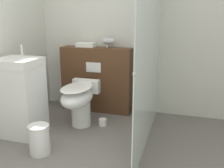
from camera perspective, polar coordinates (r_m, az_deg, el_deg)
wall_back at (r=3.65m, az=4.46°, el=12.99°), size 8.00×0.06×2.50m
partition_panel at (r=3.72m, az=-3.54°, el=1.02°), size 1.05×0.24×0.96m
shower_glass at (r=2.72m, az=8.82°, el=6.99°), size 0.04×1.73×2.03m
toilet at (r=3.21m, az=-7.54°, el=-3.64°), size 0.37×0.64×0.57m
sink_vanity at (r=3.14m, az=-20.22°, el=-2.88°), size 0.49×0.43×1.08m
hair_drier at (r=3.58m, az=-0.56°, el=9.78°), size 0.17×0.09×0.14m
folded_towel at (r=3.69m, az=-5.96°, el=8.90°), size 0.27×0.16×0.06m
spare_toilet_roll at (r=3.33m, az=-2.13°, el=-8.71°), size 0.10×0.10×0.09m
waste_bin at (r=2.76m, az=-16.26°, el=-12.09°), size 0.22×0.22×0.32m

